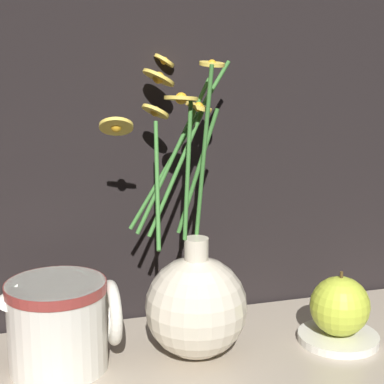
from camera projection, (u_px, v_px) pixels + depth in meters
The scene contains 6 objects.
ground_plane at pixel (189, 371), 0.77m from camera, with size 6.00×6.00×0.00m, color black.
shelf at pixel (189, 367), 0.77m from camera, with size 0.87×0.29×0.01m.
vase_with_flowers at pixel (195, 299), 0.77m from camera, with size 0.17×0.21×0.36m.
ceramic_pitcher at pixel (59, 320), 0.74m from camera, with size 0.14×0.12×0.12m.
saucer_plate at pixel (340, 339), 0.82m from camera, with size 0.10×0.10×0.01m.
orange_fruit at pixel (342, 308), 0.81m from camera, with size 0.08×0.08×0.08m.
Camera 1 is at (-0.19, -0.68, 0.38)m, focal length 60.00 mm.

